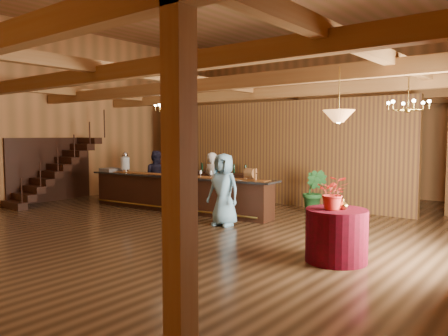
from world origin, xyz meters
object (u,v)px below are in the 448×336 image
Objects in this scene: chandelier_right at (408,105)px; beverage_dispenser at (125,162)px; bartender at (213,181)px; floor_plant at (314,191)px; pendant_lamp at (339,116)px; guest at (224,190)px; backbar_shelf at (212,185)px; chandelier_left at (169,108)px; raffle_drum at (250,173)px; staff_second at (156,176)px; round_table at (336,235)px; tasting_bar at (178,193)px.

beverage_dispenser is at bearing -175.81° from chandelier_right.
floor_plant is (2.49, 1.25, -0.22)m from bartender.
pendant_lamp reaches higher than guest.
floor_plant reaches higher than backbar_shelf.
pendant_lamp is at bearing -17.44° from chandelier_left.
guest is 2.90m from floor_plant.
raffle_drum is at bearing -32.06° from backbar_shelf.
pendant_lamp is 0.56× the size of bartender.
floor_plant is at bearing 170.32° from staff_second.
staff_second is at bearing 155.37° from guest.
chandelier_left reaches higher than guest.
backbar_shelf is 2.38m from bartender.
bartender is at bearing 41.01° from chandelier_left.
raffle_drum reaches higher than backbar_shelf.
chandelier_left reaches higher than raffle_drum.
bartender is at bearing -45.23° from backbar_shelf.
floor_plant is at bearing -3.22° from backbar_shelf.
chandelier_right is (0.45, 2.22, 2.24)m from round_table.
chandelier_left is 3.25m from guest.
bartender is at bearing 160.97° from raffle_drum.
backbar_shelf is at bearing 129.67° from guest.
round_table is (6.32, -4.37, 0.00)m from backbar_shelf.
beverage_dispenser is 5.61m from floor_plant.
round_table is at bearing 158.13° from bartender.
round_table is 3.18m from chandelier_right.
beverage_dispenser is at bearing -107.81° from backbar_shelf.
beverage_dispenser is 3.07m from backbar_shelf.
raffle_drum is (4.32, 0.36, -0.11)m from beverage_dispenser.
staff_second is 4.19m from guest.
floor_plant is (-2.32, 3.82, -1.81)m from pendant_lamp.
beverage_dispenser is 0.59× the size of round_table.
chandelier_left is (-2.58, -0.20, 1.68)m from raffle_drum.
floor_plant is at bearing 27.19° from tasting_bar.
pendant_lamp is (3.13, -1.99, 1.25)m from raffle_drum.
beverage_dispenser is 0.67× the size of pendant_lamp.
staff_second reaches higher than round_table.
guest is at bearing -42.32° from backbar_shelf.
backbar_shelf is 3.06× the size of round_table.
raffle_drum is 0.97m from guest.
chandelier_right is (6.78, -2.15, 2.24)m from backbar_shelf.
tasting_bar is 3.70m from floor_plant.
staff_second reaches higher than tasting_bar.
tasting_bar is at bearing 4.58° from beverage_dispenser.
chandelier_left is at bearing 162.56° from round_table.
floor_plant is (-2.32, 3.82, 0.15)m from round_table.
floor_plant is (4.84, 1.23, -0.21)m from staff_second.
chandelier_left is at bearing -149.01° from floor_plant.
chandelier_right reaches higher than round_table.
beverage_dispenser is at bearing 167.59° from round_table.
chandelier_right is at bearing -30.09° from floor_plant.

